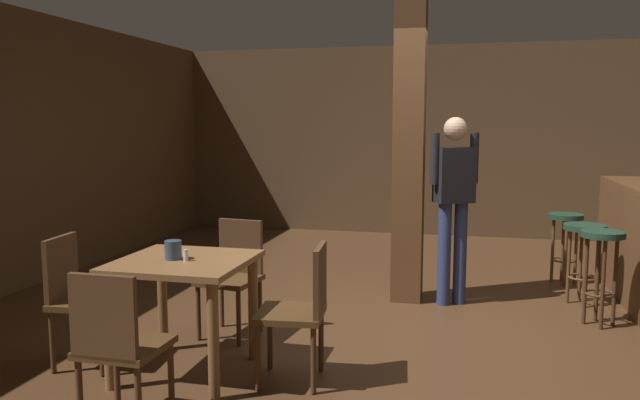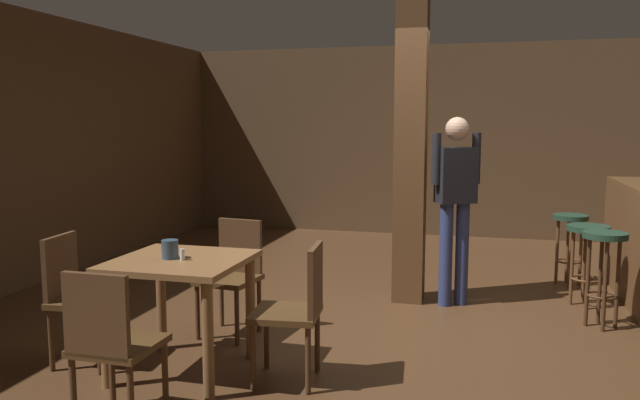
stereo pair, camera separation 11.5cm
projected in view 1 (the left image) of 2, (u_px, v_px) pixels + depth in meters
name	position (u px, v px, depth m)	size (l,w,h in m)	color
ground_plane	(415.00, 330.00, 5.04)	(10.80, 10.80, 0.00)	#4C301C
wall_back	(443.00, 141.00, 9.21)	(8.00, 0.10, 2.80)	brown
pillar	(409.00, 152.00, 5.76)	(0.28, 0.28, 2.80)	brown
dining_table	(184.00, 282.00, 4.11)	(0.84, 0.84, 0.78)	brown
chair_north	(234.00, 271.00, 4.92)	(0.47, 0.47, 0.89)	#4C3319
chair_east	(302.00, 306.00, 3.98)	(0.46, 0.46, 0.89)	#4C3319
chair_west	(78.00, 293.00, 4.27)	(0.46, 0.46, 0.89)	#4C3319
chair_south	(117.00, 342.00, 3.32)	(0.43, 0.43, 0.89)	#4C3319
napkin_cup	(173.00, 250.00, 4.08)	(0.11, 0.11, 0.12)	#33475B
salt_shaker	(186.00, 255.00, 4.03)	(0.03, 0.03, 0.08)	silver
standing_person	(454.00, 197.00, 5.66)	(0.45, 0.34, 1.72)	black
bar_counter	(638.00, 240.00, 5.92)	(0.56, 1.86, 1.09)	brown
bar_stool_near	(602.00, 255.00, 5.10)	(0.35, 0.35, 0.79)	#1E3828
bar_stool_mid	(584.00, 243.00, 5.71)	(0.38, 0.38, 0.75)	#1E3828
bar_stool_far	(565.00, 231.00, 6.46)	(0.35, 0.35, 0.73)	#1E3828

